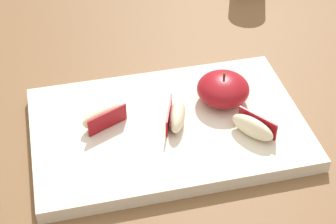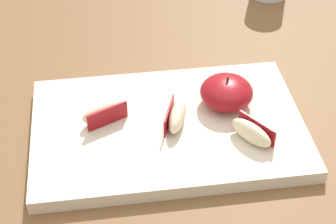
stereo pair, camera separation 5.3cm
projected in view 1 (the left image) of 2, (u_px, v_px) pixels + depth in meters
dining_table at (185, 150)px, 0.89m from camera, size 1.49×0.84×0.74m
cutting_board at (168, 128)px, 0.78m from camera, size 0.37×0.24×0.02m
apple_half_skin_up at (223, 89)px, 0.79m from camera, size 0.08×0.08×0.05m
apple_wedge_middle at (177, 116)px, 0.76m from camera, size 0.04×0.07×0.03m
apple_wedge_front at (253, 127)px, 0.74m from camera, size 0.06×0.06×0.03m
apple_wedge_right at (103, 116)px, 0.76m from camera, size 0.07×0.05×0.03m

